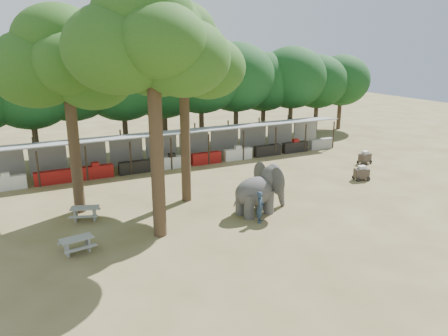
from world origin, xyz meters
name	(u,v)px	position (x,y,z in m)	size (l,w,h in m)	color
ground	(285,227)	(0.00, 0.00, 0.00)	(100.00, 100.00, 0.00)	brown
vendor_stalls	(185,148)	(0.00, 13.84, 1.18)	(28.00, 2.99, 2.80)	gray
yard_tree_left	(63,61)	(-9.13, 7.19, 8.20)	(7.10, 6.90, 11.02)	#332316
yard_tree_center	(148,40)	(-6.13, 2.19, 9.21)	(7.10, 6.90, 12.04)	#332316
yard_tree_back	(180,53)	(-3.13, 6.19, 8.54)	(7.10, 6.90, 11.36)	#332316
backdrop_trees	(161,86)	(0.00, 19.00, 5.51)	(46.46, 5.95, 8.33)	#332316
elephant	(261,189)	(-0.04, 2.39, 1.33)	(3.54, 2.67, 2.66)	#3C3A3A
handler	(260,207)	(-0.80, 1.16, 0.85)	(0.61, 0.41, 1.69)	#26384C
picnic_table_near	(77,243)	(-9.93, 1.88, 0.46)	(1.58, 1.47, 0.70)	gray
picnic_table_far	(85,212)	(-8.96, 5.56, 0.47)	(1.79, 1.70, 0.72)	gray
cart_front	(362,173)	(9.20, 4.34, 0.50)	(1.18, 0.93, 1.02)	#352B24
cart_back	(365,157)	(12.45, 7.40, 0.50)	(1.15, 0.85, 1.02)	#352B24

